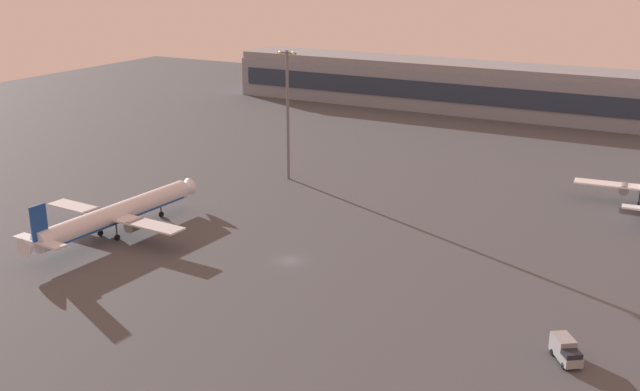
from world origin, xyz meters
TOP-DOWN VIEW (x-y plane):
  - ground_plane at (0.00, 0.00)m, footprint 416.00×416.00m
  - terminal_building at (-24.75, 144.97)m, footprint 153.31×22.40m
  - airplane_near_gate at (-35.86, -5.02)m, footprint 32.96×42.35m
  - catering_truck at (49.74, -12.08)m, footprint 5.19×5.97m
  - apron_light_west at (-26.60, 43.78)m, footprint 4.80×0.90m

SIDE VIEW (x-z plane):
  - ground_plane at x=0.00m, z-range 0.00..0.00m
  - catering_truck at x=49.74m, z-range 0.05..3.10m
  - airplane_near_gate at x=-35.86m, z-range -1.33..9.54m
  - terminal_building at x=-24.75m, z-range -0.11..16.29m
  - apron_light_west at x=-26.60m, z-range 1.90..32.52m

